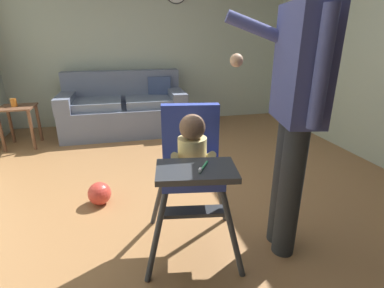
{
  "coord_description": "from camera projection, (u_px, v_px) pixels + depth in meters",
  "views": [
    {
      "loc": [
        -0.48,
        -2.04,
        1.32
      ],
      "look_at": [
        -0.13,
        -0.56,
        0.76
      ],
      "focal_mm": 26.98,
      "sensor_mm": 36.0,
      "label": 1
    }
  ],
  "objects": [
    {
      "name": "adult_standing",
      "position": [
        296.0,
        107.0,
        1.63
      ],
      "size": [
        0.51,
        0.57,
        1.68
      ],
      "rotation": [
        0.0,
        0.0,
        2.93
      ],
      "color": "#272B2F",
      "rests_on": "ground"
    },
    {
      "name": "side_table",
      "position": [
        19.0,
        117.0,
        3.62
      ],
      "size": [
        0.4,
        0.4,
        0.52
      ],
      "color": "brown",
      "rests_on": "ground"
    },
    {
      "name": "sippy_cup",
      "position": [
        14.0,
        103.0,
        3.55
      ],
      "size": [
        0.07,
        0.07,
        0.1
      ],
      "primitive_type": "cylinder",
      "color": "orange",
      "rests_on": "side_table"
    },
    {
      "name": "toy_ball",
      "position": [
        100.0,
        193.0,
        2.41
      ],
      "size": [
        0.19,
        0.19,
        0.19
      ],
      "primitive_type": "sphere",
      "color": "#D13D33",
      "rests_on": "ground"
    },
    {
      "name": "ground",
      "position": [
        191.0,
        210.0,
        2.44
      ],
      "size": [
        5.95,
        7.01,
        0.1
      ],
      "primitive_type": "cube",
      "color": "#A06F43"
    },
    {
      "name": "wall_far",
      "position": [
        151.0,
        39.0,
        4.47
      ],
      "size": [
        5.15,
        0.06,
        2.59
      ],
      "primitive_type": "cube",
      "color": "#B3BEAD",
      "rests_on": "ground"
    },
    {
      "name": "couch",
      "position": [
        125.0,
        109.0,
        4.23
      ],
      "size": [
        1.72,
        0.86,
        0.86
      ],
      "rotation": [
        0.0,
        0.0,
        -1.57
      ],
      "color": "slate",
      "rests_on": "ground"
    },
    {
      "name": "high_chair",
      "position": [
        192.0,
        158.0,
        1.73
      ],
      "size": [
        0.69,
        0.79,
        0.94
      ],
      "rotation": [
        0.0,
        0.0,
        -1.73
      ],
      "color": "#31353A",
      "rests_on": "ground"
    }
  ]
}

